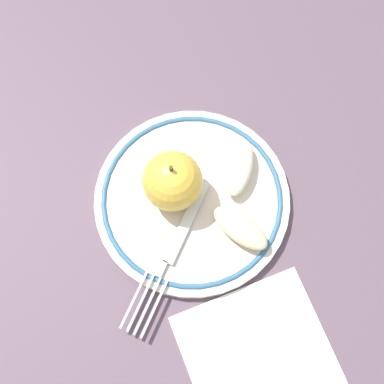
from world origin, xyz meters
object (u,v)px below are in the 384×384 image
Objects in this scene: plate at (192,200)px; napkin_folded at (261,361)px; apple_red_whole at (172,181)px; fork at (170,249)px; apple_slice_front at (240,228)px; apple_slice_back at (239,168)px.

napkin_folded is (-0.09, -0.17, -0.01)m from plate.
apple_red_whole reaches higher than fork.
fork is at bearing 79.25° from napkin_folded.
plate is 3.22× the size of apple_slice_front.
apple_slice_back is at bearing -32.39° from apple_red_whole.
apple_slice_front is 0.07m from apple_slice_back.
plate is 1.21× the size of fork.
plate is 2.99× the size of apple_red_whole.
plate is 1.45× the size of napkin_folded.
plate is 0.19m from napkin_folded.
plate is 3.22× the size of apple_slice_back.
apple_red_whole reaches higher than plate.
fork reaches higher than plate.
apple_slice_front is at bearing 47.82° from napkin_folded.
plate is at bearing -70.88° from apple_red_whole.
plate reaches higher than napkin_folded.
apple_red_whole is (-0.01, 0.02, 0.04)m from plate.
apple_slice_front is 0.08m from fork.
apple_slice_back is at bearing 128.10° from apple_slice_front.
plate is 0.06m from apple_slice_back.
apple_slice_front is at bearing 13.66° from apple_slice_back.
napkin_folded is (-0.03, -0.15, -0.01)m from fork.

